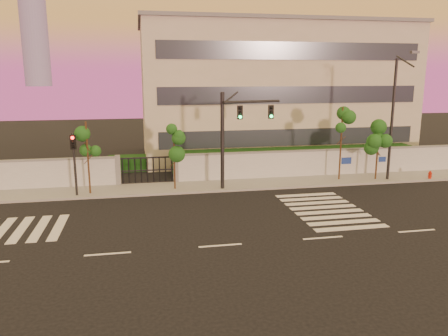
% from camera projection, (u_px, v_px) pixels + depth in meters
% --- Properties ---
extents(ground, '(120.00, 120.00, 0.00)m').
position_uv_depth(ground, '(220.00, 246.00, 19.95)').
color(ground, black).
rests_on(ground, ground).
extents(sidewalk, '(60.00, 3.00, 0.15)m').
position_uv_depth(sidewalk, '(192.00, 187.00, 30.01)').
color(sidewalk, gray).
rests_on(sidewalk, ground).
extents(perimeter_wall, '(60.00, 0.36, 2.20)m').
position_uv_depth(perimeter_wall, '(191.00, 168.00, 31.26)').
color(perimeter_wall, '#ADB0B5').
rests_on(perimeter_wall, ground).
extents(hedge_row, '(41.00, 4.25, 1.80)m').
position_uv_depth(hedge_row, '(201.00, 164.00, 34.14)').
color(hedge_row, '#12340F').
rests_on(hedge_row, ground).
extents(institutional_building, '(24.40, 12.40, 12.25)m').
position_uv_depth(institutional_building, '(271.00, 90.00, 41.42)').
color(institutional_building, '#B9B49C').
rests_on(institutional_building, ground).
extents(road_markings, '(57.00, 7.62, 0.02)m').
position_uv_depth(road_markings, '(178.00, 221.00, 23.26)').
color(road_markings, silver).
rests_on(road_markings, ground).
extents(street_tree_c, '(1.42, 1.13, 4.78)m').
position_uv_depth(street_tree_c, '(87.00, 142.00, 27.48)').
color(street_tree_c, '#382314').
rests_on(street_tree_c, ground).
extents(street_tree_d, '(1.40, 1.11, 4.42)m').
position_uv_depth(street_tree_d, '(174.00, 143.00, 28.66)').
color(street_tree_d, '#382314').
rests_on(street_tree_d, ground).
extents(street_tree_e, '(1.46, 1.16, 5.38)m').
position_uv_depth(street_tree_e, '(342.00, 127.00, 31.15)').
color(street_tree_e, '#382314').
rests_on(street_tree_e, ground).
extents(street_tree_f, '(1.52, 1.21, 4.14)m').
position_uv_depth(street_tree_f, '(378.00, 140.00, 31.44)').
color(street_tree_f, '#382314').
rests_on(street_tree_f, ground).
extents(traffic_signal_main, '(4.11, 1.01, 6.54)m').
position_uv_depth(traffic_signal_main, '(235.00, 129.00, 28.71)').
color(traffic_signal_main, black).
rests_on(traffic_signal_main, ground).
extents(traffic_signal_secondary, '(0.32, 0.32, 4.12)m').
position_uv_depth(traffic_signal_secondary, '(74.00, 157.00, 27.18)').
color(traffic_signal_secondary, black).
rests_on(traffic_signal_secondary, ground).
extents(streetlight_east, '(0.55, 2.20, 9.15)m').
position_uv_depth(streetlight_east, '(394.00, 114.00, 30.78)').
color(streetlight_east, black).
rests_on(streetlight_east, ground).
extents(fire_hydrant, '(0.29, 0.27, 0.72)m').
position_uv_depth(fire_hydrant, '(430.00, 176.00, 32.04)').
color(fire_hydrant, '#B41C0C').
rests_on(fire_hydrant, ground).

